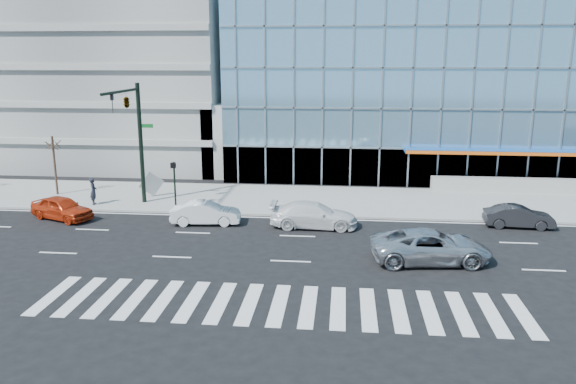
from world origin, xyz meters
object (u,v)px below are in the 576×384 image
(white_sedan, at_px, (206,213))
(traffic_signal, at_px, (131,116))
(ped_signal_post, at_px, (174,177))
(street_tree_near, at_px, (53,144))
(silver_suv, at_px, (431,246))
(tilted_panel, at_px, (151,184))
(dark_sedan, at_px, (519,217))
(red_sedan, at_px, (62,208))
(pedestrian, at_px, (93,191))
(white_suv, at_px, (314,215))

(white_sedan, bearing_deg, traffic_signal, 56.68)
(ped_signal_post, bearing_deg, street_tree_near, 164.94)
(silver_suv, bearing_deg, traffic_signal, 59.86)
(ped_signal_post, distance_m, tilted_panel, 3.72)
(dark_sedan, height_order, tilted_panel, tilted_panel)
(traffic_signal, xyz_separation_m, red_sedan, (-3.76, -2.66, -5.45))
(tilted_panel, bearing_deg, pedestrian, -171.92)
(silver_suv, height_order, dark_sedan, silver_suv)
(traffic_signal, distance_m, ped_signal_post, 4.75)
(ped_signal_post, height_order, tilted_panel, ped_signal_post)
(street_tree_near, relative_size, white_suv, 0.83)
(ped_signal_post, xyz_separation_m, pedestrian, (-5.61, 0.07, -1.09))
(street_tree_near, bearing_deg, ped_signal_post, -15.06)
(street_tree_near, distance_m, white_suv, 19.89)
(traffic_signal, bearing_deg, dark_sedan, -3.77)
(ped_signal_post, relative_size, silver_suv, 0.52)
(traffic_signal, height_order, white_sedan, traffic_signal)
(white_sedan, bearing_deg, red_sedan, 83.45)
(white_suv, bearing_deg, traffic_signal, 76.66)
(ped_signal_post, distance_m, pedestrian, 5.72)
(pedestrian, distance_m, tilted_panel, 4.00)
(traffic_signal, distance_m, street_tree_near, 7.96)
(white_suv, height_order, white_sedan, white_suv)
(silver_suv, bearing_deg, pedestrian, 62.05)
(silver_suv, height_order, white_suv, silver_suv)
(traffic_signal, xyz_separation_m, white_sedan, (5.33, -2.77, -5.48))
(street_tree_near, relative_size, pedestrian, 2.35)
(traffic_signal, bearing_deg, street_tree_near, 157.29)
(white_suv, height_order, red_sedan, white_suv)
(ped_signal_post, relative_size, white_sedan, 0.73)
(dark_sedan, distance_m, red_sedan, 27.59)
(street_tree_near, relative_size, red_sedan, 1.01)
(silver_suv, bearing_deg, tilted_panel, 52.46)
(ped_signal_post, relative_size, pedestrian, 1.67)
(ped_signal_post, xyz_separation_m, white_sedan, (2.83, -3.14, -1.46))
(tilted_panel, bearing_deg, white_sedan, -77.33)
(white_suv, xyz_separation_m, white_sedan, (-6.48, 0.00, -0.06))
(street_tree_near, distance_m, silver_suv, 27.25)
(traffic_signal, distance_m, pedestrian, 6.00)
(dark_sedan, bearing_deg, tilted_panel, 82.45)
(white_sedan, distance_m, red_sedan, 9.09)
(street_tree_near, xyz_separation_m, red_sedan, (3.24, -5.59, -3.06))
(traffic_signal, relative_size, pedestrian, 4.44)
(white_sedan, bearing_deg, dark_sedan, -92.14)
(dark_sedan, xyz_separation_m, red_sedan, (-27.57, -1.09, 0.07))
(traffic_signal, xyz_separation_m, ped_signal_post, (2.50, 0.37, -4.02))
(white_sedan, bearing_deg, street_tree_near, 59.34)
(ped_signal_post, height_order, street_tree_near, street_tree_near)
(red_sedan, bearing_deg, white_sedan, -68.28)
(silver_suv, distance_m, dark_sedan, 8.76)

